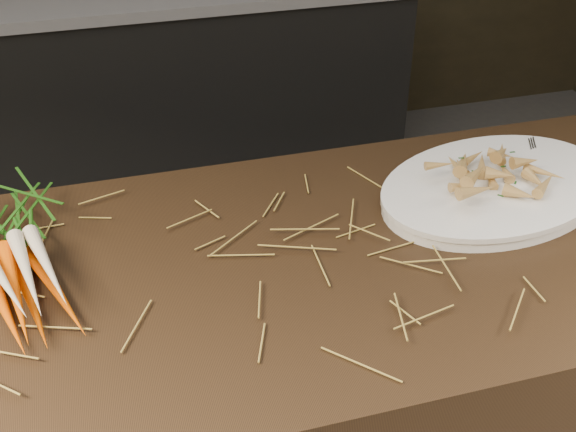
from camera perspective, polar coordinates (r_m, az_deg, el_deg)
back_counter at (r=3.08m, az=-8.54°, el=10.16°), size 1.82×0.62×0.84m
straw_bedding at (r=1.18m, az=-10.90°, el=-4.92°), size 1.40×0.60×0.02m
root_veg_bunch at (r=1.27m, az=-21.17°, el=-1.81°), size 0.24×0.47×0.08m
serving_platter at (r=1.43m, az=16.02°, el=2.04°), size 0.55×0.44×0.03m
roasted_veg_heap at (r=1.41m, az=16.27°, el=3.41°), size 0.27×0.23×0.05m
serving_fork at (r=1.53m, az=21.18°, el=3.86°), size 0.09×0.17×0.00m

